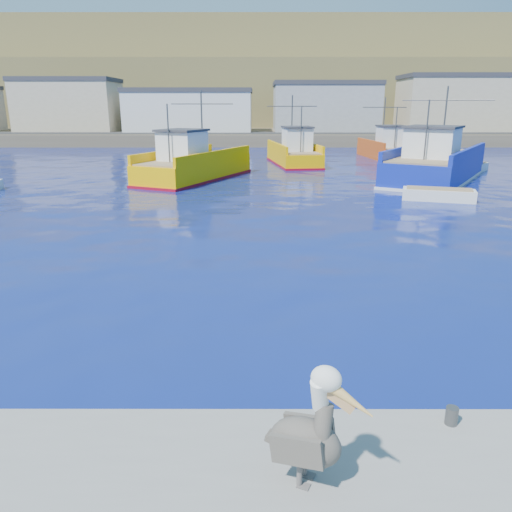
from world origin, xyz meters
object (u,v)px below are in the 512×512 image
Objects in this scene: trawler_yellow_b at (294,154)px; pelican at (309,433)px; trawler_yellow_a at (194,165)px; boat_orange at (386,148)px; trawler_blue at (435,164)px; skiff_mid at (438,196)px; skiff_far at (473,169)px.

pelican is (-2.82, -42.18, 0.29)m from trawler_yellow_b.
trawler_yellow_b is 5.80× the size of pelican.
trawler_yellow_a reaches higher than boat_orange.
boat_orange is (18.36, 15.69, 0.00)m from trawler_yellow_a.
trawler_blue is 3.29× the size of skiff_mid.
trawler_yellow_a is at bearing 178.57° from trawler_blue.
boat_orange is at bearing 40.52° from trawler_yellow_a.
trawler_blue reaches higher than boat_orange.
pelican is at bearing -115.54° from skiff_far.
skiff_mid is 15.11m from skiff_far.
skiff_mid reaches higher than skiff_far.
skiff_far is at bearing 10.96° from trawler_yellow_a.
trawler_yellow_a is 32.70m from pelican.
trawler_yellow_a is at bearing 99.61° from pelican.
pelican reaches higher than skiff_mid.
skiff_mid is (-2.87, -24.35, -0.78)m from boat_orange.
skiff_mid is (7.21, -18.60, -0.69)m from trawler_yellow_b.
trawler_yellow_b reaches higher than skiff_mid.
trawler_yellow_a is 12.93m from trawler_yellow_b.
trawler_yellow_a is 6.76× the size of pelican.
trawler_blue is (18.03, -0.45, 0.11)m from trawler_yellow_a.
skiff_far is (4.63, -11.24, -0.78)m from boat_orange.
pelican is (-12.57, -31.79, 0.10)m from trawler_blue.
trawler_yellow_b reaches higher than pelican.
skiff_mid is 25.63m from pelican.
trawler_blue is 3.51× the size of skiff_far.
trawler_yellow_a is 0.86× the size of trawler_blue.
trawler_yellow_b is 42.27m from pelican.
boat_orange is 12.18m from skiff_far.
skiff_far is at bearing 60.24° from skiff_mid.
trawler_yellow_b is (8.27, 9.94, -0.08)m from trawler_yellow_a.
trawler_blue is 8.64m from skiff_mid.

